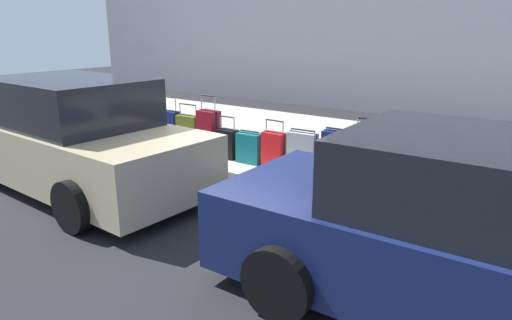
# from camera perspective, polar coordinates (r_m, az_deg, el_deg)

# --- Properties ---
(ground_plane) EXTENTS (40.00, 40.00, 0.00)m
(ground_plane) POSITION_cam_1_polar(r_m,az_deg,el_deg) (7.29, -4.33, -2.35)
(ground_plane) COLOR black
(sidewalk_curb) EXTENTS (18.00, 5.00, 0.14)m
(sidewalk_curb) POSITION_cam_1_polar(r_m,az_deg,el_deg) (9.24, 5.69, 2.08)
(sidewalk_curb) COLOR #ADA89E
(sidewalk_curb) RESTS_ON ground_plane
(suitcase_black_0) EXTENTS (0.38, 0.18, 0.83)m
(suitcase_black_0) POSITION_cam_1_polar(r_m,az_deg,el_deg) (6.25, 22.39, -2.47)
(suitcase_black_0) COLOR black
(suitcase_black_0) RESTS_ON sidewalk_curb
(suitcase_maroon_1) EXTENTS (0.48, 0.26, 0.90)m
(suitcase_maroon_1) POSITION_cam_1_polar(r_m,az_deg,el_deg) (6.42, 18.24, -1.23)
(suitcase_maroon_1) COLOR maroon
(suitcase_maroon_1) RESTS_ON sidewalk_curb
(suitcase_olive_2) EXTENTS (0.48, 0.24, 0.98)m
(suitcase_olive_2) POSITION_cam_1_polar(r_m,az_deg,el_deg) (6.66, 14.03, 0.08)
(suitcase_olive_2) COLOR #59601E
(suitcase_olive_2) RESTS_ON sidewalk_curb
(suitcase_navy_3) EXTENTS (0.41, 0.23, 0.78)m
(suitcase_navy_3) POSITION_cam_1_polar(r_m,az_deg,el_deg) (6.86, 9.97, 0.62)
(suitcase_navy_3) COLOR navy
(suitcase_navy_3) RESTS_ON sidewalk_curb
(suitcase_silver_4) EXTENTS (0.47, 0.22, 0.71)m
(suitcase_silver_4) POSITION_cam_1_polar(r_m,az_deg,el_deg) (7.01, 5.82, 0.84)
(suitcase_silver_4) COLOR #9EA0A8
(suitcase_silver_4) RESTS_ON sidewalk_curb
(suitcase_red_5) EXTENTS (0.40, 0.22, 0.80)m
(suitcase_red_5) POSITION_cam_1_polar(r_m,az_deg,el_deg) (7.26, 2.31, 1.21)
(suitcase_red_5) COLOR red
(suitcase_red_5) RESTS_ON sidewalk_curb
(suitcase_teal_6) EXTENTS (0.44, 0.23, 0.56)m
(suitcase_teal_6) POSITION_cam_1_polar(r_m,az_deg,el_deg) (7.56, -0.78, 1.49)
(suitcase_teal_6) COLOR #0F606B
(suitcase_teal_6) RESTS_ON sidewalk_curb
(suitcase_black_7) EXTENTS (0.37, 0.21, 0.75)m
(suitcase_black_7) POSITION_cam_1_polar(r_m,az_deg,el_deg) (7.86, -3.60, 2.04)
(suitcase_black_7) COLOR black
(suitcase_black_7) RESTS_ON sidewalk_curb
(suitcase_maroon_8) EXTENTS (0.42, 0.28, 1.06)m
(suitcase_maroon_8) POSITION_cam_1_polar(r_m,az_deg,el_deg) (8.16, -5.93, 3.50)
(suitcase_maroon_8) COLOR maroon
(suitcase_maroon_8) RESTS_ON sidewalk_curb
(suitcase_olive_9) EXTENTS (0.46, 0.22, 0.86)m
(suitcase_olive_9) POSITION_cam_1_polar(r_m,az_deg,el_deg) (8.53, -8.44, 3.46)
(suitcase_olive_9) COLOR #59601E
(suitcase_olive_9) RESTS_ON sidewalk_curb
(suitcase_navy_10) EXTENTS (0.35, 0.22, 0.94)m
(suitcase_navy_10) POSITION_cam_1_polar(r_m,az_deg,el_deg) (8.88, -10.54, 3.97)
(suitcase_navy_10) COLOR navy
(suitcase_navy_10) RESTS_ON sidewalk_curb
(fire_hydrant) EXTENTS (0.39, 0.21, 0.76)m
(fire_hydrant) POSITION_cam_1_polar(r_m,az_deg,el_deg) (9.41, -14.22, 4.84)
(fire_hydrant) COLOR #D89E0C
(fire_hydrant) RESTS_ON sidewalk_curb
(bollard_post) EXTENTS (0.14, 0.14, 0.75)m
(bollard_post) POSITION_cam_1_polar(r_m,az_deg,el_deg) (9.84, -17.40, 4.93)
(bollard_post) COLOR #333338
(bollard_post) RESTS_ON sidewalk_curb
(parked_car_navy_0) EXTENTS (4.66, 2.05, 1.53)m
(parked_car_navy_0) POSITION_cam_1_polar(r_m,az_deg,el_deg) (4.03, 28.20, -9.20)
(parked_car_navy_0) COLOR #141E4C
(parked_car_navy_0) RESTS_ON ground_plane
(parked_car_beige_1) EXTENTS (4.61, 2.11, 1.64)m
(parked_car_beige_1) POSITION_cam_1_polar(r_m,az_deg,el_deg) (7.20, -22.02, 2.58)
(parked_car_beige_1) COLOR tan
(parked_car_beige_1) RESTS_ON ground_plane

